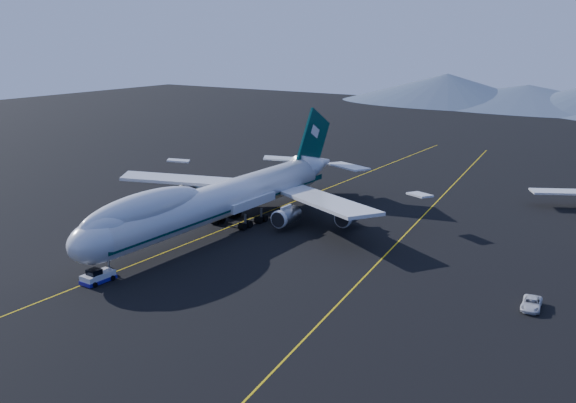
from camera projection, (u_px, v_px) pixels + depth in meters
The scene contains 6 objects.
ground at pixel (222, 230), 117.02m from camera, with size 500.00×500.00×0.00m, color black.
taxiway_line_main at pixel (222, 230), 117.02m from camera, with size 0.25×220.00×0.01m, color gold.
taxiway_line_side at pixel (396, 244), 109.22m from camera, with size 0.25×200.00×0.01m, color gold.
boeing_747 at pixel (221, 199), 115.57m from camera, with size 59.62×72.43×19.37m.
pushback_tug at pixel (98, 278), 92.41m from camera, with size 2.97×5.00×2.15m.
service_van at pixel (531, 304), 83.45m from camera, with size 2.39×5.17×1.44m, color silver.
Camera 1 is at (71.40, -86.94, 34.80)m, focal length 40.00 mm.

